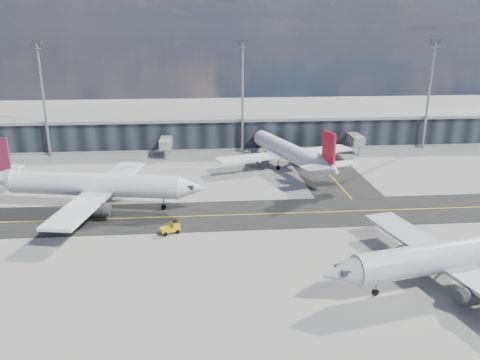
{
  "coord_description": "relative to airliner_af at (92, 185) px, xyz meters",
  "views": [
    {
      "loc": [
        -10.79,
        -73.0,
        31.69
      ],
      "look_at": [
        -3.94,
        8.63,
        5.0
      ],
      "focal_mm": 35.0,
      "sensor_mm": 36.0,
      "label": 1
    }
  ],
  "objects": [
    {
      "name": "baggage_tug",
      "position": [
        15.26,
        -13.35,
        -3.23
      ],
      "size": [
        3.36,
        2.44,
        1.91
      ],
      "rotation": [
        0.0,
        0.0,
        -1.21
      ],
      "color": "#E3B90B",
      "rests_on": "ground"
    },
    {
      "name": "ground",
      "position": [
        31.24,
        -10.49,
        -4.18
      ],
      "size": [
        300.0,
        300.0,
        0.0
      ],
      "primitive_type": "plane",
      "color": "gray",
      "rests_on": "ground"
    },
    {
      "name": "terminal_concourse",
      "position": [
        31.28,
        44.45,
        -0.09
      ],
      "size": [
        152.0,
        19.8,
        8.8
      ],
      "color": "black",
      "rests_on": "ground"
    },
    {
      "name": "airliner_near",
      "position": [
        53.57,
        -31.65,
        -0.32
      ],
      "size": [
        39.27,
        33.71,
        11.7
      ],
      "rotation": [
        0.0,
        0.0,
        1.78
      ],
      "color": "#B7B9BC",
      "rests_on": "ground"
    },
    {
      "name": "service_van",
      "position": [
        32.5,
        33.51,
        -3.53
      ],
      "size": [
        2.67,
        4.92,
        1.31
      ],
      "primitive_type": "imported",
      "rotation": [
        0.0,
        0.0,
        0.11
      ],
      "color": "white",
      "rests_on": "ground"
    },
    {
      "name": "airliner_redtail",
      "position": [
        40.85,
        21.62,
        -0.22
      ],
      "size": [
        34.23,
        39.7,
        12.01
      ],
      "rotation": [
        0.0,
        0.0,
        0.31
      ],
      "color": "white",
      "rests_on": "ground"
    },
    {
      "name": "floodlight_masts",
      "position": [
        31.24,
        37.51,
        11.42
      ],
      "size": [
        102.5,
        0.7,
        28.9
      ],
      "color": "gray",
      "rests_on": "ground"
    },
    {
      "name": "taxiway_lanes",
      "position": [
        35.15,
        0.25,
        -4.17
      ],
      "size": [
        180.0,
        63.0,
        0.03
      ],
      "color": "black",
      "rests_on": "ground"
    },
    {
      "name": "airliner_af",
      "position": [
        0.0,
        0.0,
        0.0
      ],
      "size": [
        42.62,
        36.55,
        12.67
      ],
      "rotation": [
        0.0,
        0.0,
        -1.76
      ],
      "color": "white",
      "rests_on": "ground"
    }
  ]
}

